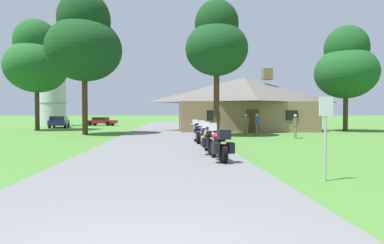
# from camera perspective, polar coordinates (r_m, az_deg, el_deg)

# --- Properties ---
(ground_plane) EXTENTS (500.00, 500.00, 0.00)m
(ground_plane) POSITION_cam_1_polar(r_m,az_deg,el_deg) (22.82, -5.21, -2.77)
(ground_plane) COLOR #42752D
(asphalt_driveway) EXTENTS (6.40, 80.00, 0.06)m
(asphalt_driveway) POSITION_cam_1_polar(r_m,az_deg,el_deg) (20.82, -5.32, -3.10)
(asphalt_driveway) COLOR slate
(asphalt_driveway) RESTS_ON ground
(motorcycle_red_nearest_to_camera) EXTENTS (0.85, 2.08, 1.30)m
(motorcycle_red_nearest_to_camera) POSITION_cam_1_polar(r_m,az_deg,el_deg) (11.02, 5.05, -4.23)
(motorcycle_red_nearest_to_camera) COLOR black
(motorcycle_red_nearest_to_camera) RESTS_ON asphalt_driveway
(motorcycle_yellow_second_in_row) EXTENTS (0.73, 2.08, 1.30)m
(motorcycle_yellow_second_in_row) POSITION_cam_1_polar(r_m,az_deg,el_deg) (13.06, 3.18, -3.32)
(motorcycle_yellow_second_in_row) COLOR black
(motorcycle_yellow_second_in_row) RESTS_ON asphalt_driveway
(motorcycle_blue_third_in_row) EXTENTS (0.67, 2.08, 1.30)m
(motorcycle_blue_third_in_row) POSITION_cam_1_polar(r_m,az_deg,el_deg) (15.56, 2.39, -2.50)
(motorcycle_blue_third_in_row) COLOR black
(motorcycle_blue_third_in_row) RESTS_ON asphalt_driveway
(motorcycle_silver_farthest_in_row) EXTENTS (0.66, 2.08, 1.30)m
(motorcycle_silver_farthest_in_row) POSITION_cam_1_polar(r_m,az_deg,el_deg) (17.69, 0.93, -2.01)
(motorcycle_silver_farthest_in_row) COLOR black
(motorcycle_silver_farthest_in_row) RESTS_ON asphalt_driveway
(stone_lodge) EXTENTS (13.56, 6.82, 6.19)m
(stone_lodge) POSITION_cam_1_polar(r_m,az_deg,el_deg) (31.65, 9.47, 3.36)
(stone_lodge) COLOR #896B4C
(stone_lodge) RESTS_ON ground
(bystander_blue_shirt_near_lodge) EXTENTS (0.24, 0.55, 1.69)m
(bystander_blue_shirt_near_lodge) POSITION_cam_1_polar(r_m,az_deg,el_deg) (25.07, 11.69, -0.24)
(bystander_blue_shirt_near_lodge) COLOR #75664C
(bystander_blue_shirt_near_lodge) RESTS_ON ground
(bystander_olive_shirt_beside_signpost) EXTENTS (0.39, 0.46, 1.67)m
(bystander_olive_shirt_beside_signpost) POSITION_cam_1_polar(r_m,az_deg,el_deg) (24.87, 9.77, -0.28)
(bystander_olive_shirt_beside_signpost) COLOR #75664C
(bystander_olive_shirt_beside_signpost) RESTS_ON ground
(bystander_olive_shirt_by_tree) EXTENTS (0.28, 0.54, 1.67)m
(bystander_olive_shirt_by_tree) POSITION_cam_1_polar(r_m,az_deg,el_deg) (22.72, 18.24, -0.51)
(bystander_olive_shirt_by_tree) COLOR #75664C
(bystander_olive_shirt_by_tree) RESTS_ON ground
(metal_signpost_roadside) EXTENTS (0.36, 0.06, 2.14)m
(metal_signpost_roadside) POSITION_cam_1_polar(r_m,az_deg,el_deg) (8.63, 23.10, -1.01)
(metal_signpost_roadside) COLOR #9EA0A5
(metal_signpost_roadside) RESTS_ON ground
(tree_by_lodge_front) EXTENTS (4.73, 4.73, 10.27)m
(tree_by_lodge_front) POSITION_cam_1_polar(r_m,az_deg,el_deg) (24.56, 4.49, 14.30)
(tree_by_lodge_front) COLOR #422D19
(tree_by_lodge_front) RESTS_ON ground
(tree_right_of_lodge) EXTENTS (5.80, 5.80, 10.12)m
(tree_right_of_lodge) POSITION_cam_1_polar(r_m,az_deg,el_deg) (33.92, 26.20, 9.18)
(tree_right_of_lodge) COLOR #422D19
(tree_right_of_lodge) RESTS_ON ground
(tree_left_near) EXTENTS (5.96, 5.96, 11.47)m
(tree_left_near) POSITION_cam_1_polar(r_m,az_deg,el_deg) (27.38, -18.98, 13.78)
(tree_left_near) COLOR #422D19
(tree_left_near) RESTS_ON ground
(tree_left_far) EXTENTS (6.19, 6.19, 11.29)m
(tree_left_far) POSITION_cam_1_polar(r_m,az_deg,el_deg) (36.17, -26.40, 10.15)
(tree_left_far) COLOR #422D19
(tree_left_far) RESTS_ON ground
(metal_silo_distant) EXTENTS (3.56, 3.56, 7.22)m
(metal_silo_distant) POSITION_cam_1_polar(r_m,az_deg,el_deg) (48.54, -23.92, 3.66)
(metal_silo_distant) COLOR #B2B7BC
(metal_silo_distant) RESTS_ON ground
(parked_navy_suv_far_left) EXTENTS (2.63, 4.85, 1.40)m
(parked_navy_suv_far_left) POSITION_cam_1_polar(r_m,az_deg,el_deg) (41.36, -22.97, 0.12)
(parked_navy_suv_far_left) COLOR navy
(parked_navy_suv_far_left) RESTS_ON ground
(parked_red_sedan_far_left) EXTENTS (4.46, 2.57, 1.20)m
(parked_red_sedan_far_left) POSITION_cam_1_polar(r_m,az_deg,el_deg) (46.31, -16.18, 0.16)
(parked_red_sedan_far_left) COLOR maroon
(parked_red_sedan_far_left) RESTS_ON ground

